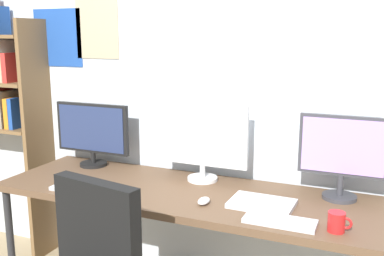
# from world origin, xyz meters

# --- Properties ---
(wall_back) EXTENTS (4.61, 0.11, 2.60)m
(wall_back) POSITION_xyz_m (-0.00, 1.02, 1.30)
(wall_back) COLOR silver
(wall_back) RESTS_ON ground_plane
(desk) EXTENTS (2.21, 0.68, 0.74)m
(desk) POSITION_xyz_m (0.00, 0.60, 0.69)
(desk) COLOR brown
(desk) RESTS_ON ground_plane
(monitor_left) EXTENTS (0.53, 0.18, 0.42)m
(monitor_left) POSITION_xyz_m (-0.78, 0.81, 0.97)
(monitor_left) COLOR black
(monitor_left) RESTS_ON desk
(monitor_center) EXTENTS (0.54, 0.18, 0.46)m
(monitor_center) POSITION_xyz_m (0.00, 0.81, 0.99)
(monitor_center) COLOR silver
(monitor_center) RESTS_ON desk
(monitor_right) EXTENTS (0.45, 0.18, 0.45)m
(monitor_right) POSITION_xyz_m (0.78, 0.81, 0.99)
(monitor_right) COLOR #38383D
(monitor_right) RESTS_ON desk
(keyboard_left) EXTENTS (0.33, 0.13, 0.02)m
(keyboard_left) POSITION_xyz_m (-0.56, 0.37, 0.75)
(keyboard_left) COLOR silver
(keyboard_left) RESTS_ON desk
(keyboard_right) EXTENTS (0.33, 0.13, 0.02)m
(keyboard_right) POSITION_xyz_m (0.56, 0.37, 0.75)
(keyboard_right) COLOR silver
(keyboard_right) RESTS_ON desk
(computer_mouse) EXTENTS (0.06, 0.10, 0.03)m
(computer_mouse) POSITION_xyz_m (0.15, 0.46, 0.76)
(computer_mouse) COLOR silver
(computer_mouse) RESTS_ON desk
(laptop_closed) EXTENTS (0.33, 0.23, 0.02)m
(laptop_closed) POSITION_xyz_m (0.43, 0.55, 0.75)
(laptop_closed) COLOR silver
(laptop_closed) RESTS_ON desk
(coffee_mug) EXTENTS (0.11, 0.08, 0.09)m
(coffee_mug) POSITION_xyz_m (0.81, 0.38, 0.79)
(coffee_mug) COLOR red
(coffee_mug) RESTS_ON desk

